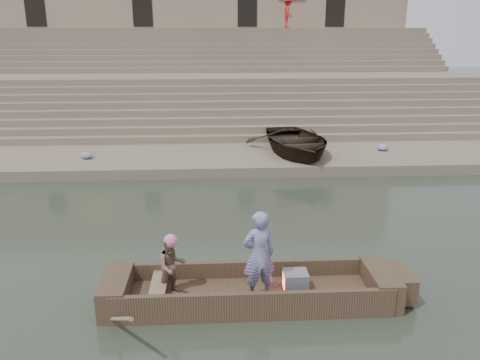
{
  "coord_description": "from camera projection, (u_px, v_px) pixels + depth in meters",
  "views": [
    {
      "loc": [
        2.56,
        -10.33,
        5.04
      ],
      "look_at": [
        3.23,
        1.39,
        1.4
      ],
      "focal_mm": 36.13,
      "sensor_mm": 36.0,
      "label": 1
    }
  ],
  "objects": [
    {
      "name": "upper_landing",
      "position": [
        173.0,
        69.0,
        31.89
      ],
      "size": [
        32.0,
        3.0,
        5.2
      ],
      "primitive_type": "cube",
      "color": "#83715D",
      "rests_on": "ground"
    },
    {
      "name": "pedestrian",
      "position": [
        288.0,
        13.0,
        30.39
      ],
      "size": [
        0.79,
        1.25,
        1.86
      ],
      "primitive_type": "imported",
      "rotation": [
        0.0,
        0.0,
        1.66
      ],
      "color": "red",
      "rests_on": "upper_landing"
    },
    {
      "name": "mid_landing",
      "position": [
        164.0,
        102.0,
        25.57
      ],
      "size": [
        32.0,
        3.0,
        2.8
      ],
      "primitive_type": "cube",
      "color": "#83715D",
      "rests_on": "ground"
    },
    {
      "name": "television",
      "position": [
        295.0,
        281.0,
        9.29
      ],
      "size": [
        0.46,
        0.42,
        0.4
      ],
      "color": "slate",
      "rests_on": "main_rowboat"
    },
    {
      "name": "building_wall",
      "position": [
        176.0,
        23.0,
        34.81
      ],
      "size": [
        32.0,
        5.07,
        11.2
      ],
      "color": "gray",
      "rests_on": "ground"
    },
    {
      "name": "cloth_bundles",
      "position": [
        156.0,
        153.0,
        18.57
      ],
      "size": [
        15.94,
        1.17,
        0.26
      ],
      "color": "#3F5999",
      "rests_on": "lower_landing"
    },
    {
      "name": "main_rowboat",
      "position": [
        250.0,
        297.0,
        9.33
      ],
      "size": [
        5.0,
        1.3,
        0.22
      ],
      "primitive_type": "cube",
      "color": "brown",
      "rests_on": "ground"
    },
    {
      "name": "beached_rowboat",
      "position": [
        296.0,
        141.0,
        18.93
      ],
      "size": [
        3.95,
        5.13,
        0.98
      ],
      "primitive_type": "imported",
      "rotation": [
        0.0,
        0.0,
        0.13
      ],
      "color": "#2D2116",
      "rests_on": "lower_landing"
    },
    {
      "name": "lower_landing",
      "position": [
        148.0,
        161.0,
        18.77
      ],
      "size": [
        32.0,
        4.0,
        0.4
      ],
      "primitive_type": "cube",
      "color": "#83715D",
      "rests_on": "ground"
    },
    {
      "name": "rowing_man",
      "position": [
        172.0,
        266.0,
        9.1
      ],
      "size": [
        0.68,
        0.62,
        1.15
      ],
      "primitive_type": "imported",
      "rotation": [
        0.0,
        0.0,
        0.4
      ],
      "color": "#2A7F5F",
      "rests_on": "main_rowboat"
    },
    {
      "name": "rowboat_trim",
      "position": [
        261.0,
        288.0,
        9.28
      ],
      "size": [
        6.04,
        2.63,
        1.82
      ],
      "color": "brown",
      "rests_on": "ground"
    },
    {
      "name": "standing_man",
      "position": [
        259.0,
        255.0,
        8.87
      ],
      "size": [
        0.72,
        0.56,
        1.74
      ],
      "primitive_type": "imported",
      "rotation": [
        0.0,
        0.0,
        3.4
      ],
      "color": "navy",
      "rests_on": "main_rowboat"
    },
    {
      "name": "ghat_steps",
      "position": [
        167.0,
        91.0,
        27.06
      ],
      "size": [
        32.0,
        11.0,
        5.2
      ],
      "color": "#83715D",
      "rests_on": "ground"
    },
    {
      "name": "ground",
      "position": [
        105.0,
        258.0,
        11.2
      ],
      "size": [
        120.0,
        120.0,
        0.0
      ],
      "primitive_type": "plane",
      "color": "#2A3326",
      "rests_on": "ground"
    }
  ]
}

